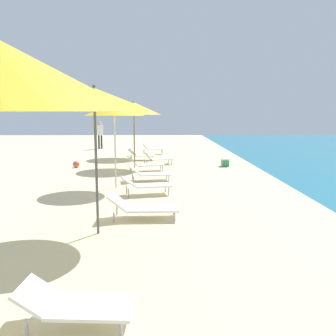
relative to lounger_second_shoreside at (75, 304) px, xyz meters
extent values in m
cube|color=white|center=(0.19, -0.01, -0.03)|extent=(0.96, 0.62, 0.04)
cube|color=white|center=(-0.44, 0.02, 0.10)|extent=(0.38, 0.59, 0.25)
cylinder|color=#B2B2B7|center=(0.56, 0.21, -0.15)|extent=(0.04, 0.04, 0.19)
cylinder|color=#B2B2B7|center=(0.54, -0.27, -0.15)|extent=(0.04, 0.04, 0.19)
cylinder|color=#B2B2B7|center=(-0.44, 0.26, -0.15)|extent=(0.04, 0.04, 0.19)
cylinder|color=#B2B2B7|center=(-0.47, -0.21, -0.15)|extent=(0.04, 0.04, 0.19)
cylinder|color=#4C4C51|center=(-0.29, 3.14, 0.95)|extent=(0.05, 0.05, 2.38)
cone|color=yellow|center=(-0.29, 3.14, 2.34)|extent=(2.14, 2.14, 0.42)
sphere|color=#4C4C51|center=(-0.29, 3.14, 2.58)|extent=(0.06, 0.06, 0.06)
cube|color=white|center=(0.75, 4.18, -0.01)|extent=(1.17, 0.66, 0.04)
cube|color=white|center=(-0.03, 4.17, 0.16)|extent=(0.42, 0.65, 0.34)
cylinder|color=#B2B2B7|center=(1.23, 4.46, -0.14)|extent=(0.04, 0.04, 0.21)
cylinder|color=#B2B2B7|center=(1.24, 3.91, -0.14)|extent=(0.04, 0.04, 0.21)
cylinder|color=#B2B2B7|center=(-0.08, 4.44, -0.14)|extent=(0.04, 0.04, 0.21)
cylinder|color=#B2B2B7|center=(-0.08, 3.89, -0.14)|extent=(0.04, 0.04, 0.21)
cylinder|color=silver|center=(-0.49, 7.56, 0.88)|extent=(0.05, 0.05, 2.25)
cone|color=yellow|center=(-0.49, 7.56, 2.20)|extent=(1.84, 1.84, 0.38)
sphere|color=silver|center=(-0.49, 7.56, 2.42)|extent=(0.06, 0.06, 0.06)
cube|color=white|center=(0.71, 8.78, -0.01)|extent=(1.17, 0.80, 0.04)
cube|color=white|center=(0.00, 8.67, 0.16)|extent=(0.48, 0.69, 0.32)
cylinder|color=#B2B2B7|center=(1.11, 9.12, -0.14)|extent=(0.04, 0.04, 0.21)
cylinder|color=#B2B2B7|center=(1.19, 8.58, -0.14)|extent=(0.04, 0.04, 0.21)
cylinder|color=#B2B2B7|center=(-0.08, 8.93, -0.14)|extent=(0.04, 0.04, 0.21)
cylinder|color=#B2B2B7|center=(0.00, 8.40, -0.14)|extent=(0.04, 0.04, 0.21)
cube|color=white|center=(0.69, 6.59, 0.03)|extent=(1.13, 0.78, 0.04)
cube|color=white|center=(0.00, 6.44, 0.17)|extent=(0.51, 0.64, 0.27)
cylinder|color=#B2B2B7|center=(1.05, 6.91, -0.12)|extent=(0.04, 0.04, 0.25)
cylinder|color=#B2B2B7|center=(1.15, 6.45, -0.12)|extent=(0.04, 0.04, 0.25)
cylinder|color=#B2B2B7|center=(-0.07, 6.67, -0.12)|extent=(0.04, 0.04, 0.25)
cylinder|color=#B2B2B7|center=(0.03, 6.21, -0.12)|extent=(0.04, 0.04, 0.25)
cylinder|color=olive|center=(-0.22, 11.83, 0.89)|extent=(0.05, 0.05, 2.25)
cone|color=yellow|center=(-0.22, 11.83, 2.27)|extent=(2.25, 2.25, 0.50)
sphere|color=olive|center=(-0.22, 11.83, 2.55)|extent=(0.06, 0.06, 0.06)
cube|color=white|center=(0.92, 12.85, 0.01)|extent=(1.16, 0.88, 0.04)
cube|color=white|center=(0.28, 12.69, 0.20)|extent=(0.46, 0.71, 0.37)
cylinder|color=#B2B2B7|center=(1.26, 13.21, -0.13)|extent=(0.04, 0.04, 0.23)
cylinder|color=#B2B2B7|center=(1.39, 12.68, -0.13)|extent=(0.04, 0.04, 0.23)
cylinder|color=#B2B2B7|center=(0.15, 12.94, -0.13)|extent=(0.04, 0.04, 0.23)
cylinder|color=#B2B2B7|center=(0.28, 12.41, -0.13)|extent=(0.04, 0.04, 0.23)
cube|color=white|center=(0.48, 10.89, 0.01)|extent=(1.19, 0.74, 0.04)
cube|color=white|center=(-0.23, 10.77, 0.20)|extent=(0.46, 0.61, 0.36)
cylinder|color=#B2B2B7|center=(0.90, 11.20, -0.13)|extent=(0.04, 0.04, 0.23)
cylinder|color=#B2B2B7|center=(0.97, 10.74, -0.13)|extent=(0.04, 0.04, 0.23)
cylinder|color=#B2B2B7|center=(-0.34, 10.99, -0.13)|extent=(0.04, 0.04, 0.23)
cylinder|color=#B2B2B7|center=(-0.26, 10.53, -0.13)|extent=(0.04, 0.04, 0.23)
cylinder|color=#4C4C51|center=(-0.52, 15.56, 0.90)|extent=(0.05, 0.05, 2.29)
cone|color=yellow|center=(-0.52, 15.56, 2.27)|extent=(2.33, 2.33, 0.44)
sphere|color=#4C4C51|center=(-0.52, 15.56, 2.52)|extent=(0.06, 0.06, 0.06)
cube|color=white|center=(0.59, 16.87, 0.05)|extent=(1.01, 0.69, 0.04)
cube|color=white|center=(-0.01, 16.78, 0.22)|extent=(0.38, 0.59, 0.32)
cylinder|color=#B2B2B7|center=(0.92, 17.15, -0.10)|extent=(0.04, 0.04, 0.27)
cylinder|color=#B2B2B7|center=(0.99, 16.71, -0.10)|extent=(0.04, 0.04, 0.27)
cylinder|color=#B2B2B7|center=(-0.09, 16.99, -0.10)|extent=(0.04, 0.04, 0.27)
cylinder|color=#B2B2B7|center=(-0.02, 16.55, -0.10)|extent=(0.04, 0.04, 0.27)
cube|color=white|center=(0.10, 14.31, 0.00)|extent=(0.99, 0.69, 0.04)
cube|color=white|center=(-0.54, 14.30, 0.16)|extent=(0.34, 0.68, 0.32)
cylinder|color=#B2B2B7|center=(0.48, 14.61, -0.13)|extent=(0.04, 0.04, 0.22)
cylinder|color=#B2B2B7|center=(0.49, 14.03, -0.13)|extent=(0.04, 0.04, 0.22)
cylinder|color=#B2B2B7|center=(-0.59, 14.59, -0.13)|extent=(0.04, 0.04, 0.22)
cylinder|color=#B2B2B7|center=(-0.58, 14.01, -0.13)|extent=(0.04, 0.04, 0.22)
cylinder|color=#262628|center=(-3.15, 20.13, 0.20)|extent=(0.11, 0.11, 0.88)
cylinder|color=#262628|center=(-2.98, 20.14, 0.20)|extent=(0.11, 0.11, 0.88)
cube|color=silver|center=(-3.06, 20.14, 0.97)|extent=(0.37, 0.24, 0.66)
sphere|color=#D8A87F|center=(-3.06, 20.14, 1.42)|extent=(0.24, 0.24, 0.24)
sphere|color=#E54C38|center=(-2.73, 11.88, -0.10)|extent=(0.28, 0.28, 0.28)
cube|color=#338C59|center=(3.72, 12.19, -0.10)|extent=(0.30, 0.45, 0.29)
cube|color=white|center=(3.72, 12.19, 0.08)|extent=(0.30, 0.46, 0.05)
camera|label=1|loc=(0.97, -3.84, 2.11)|focal=39.50mm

